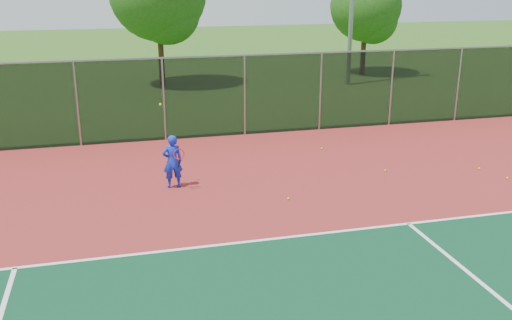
% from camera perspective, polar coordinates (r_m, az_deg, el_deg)
% --- Properties ---
extents(ground, '(120.00, 120.00, 0.00)m').
position_cam_1_polar(ground, '(11.28, 13.31, -13.50)').
color(ground, '#2B5719').
rests_on(ground, ground).
extents(court_apron, '(30.00, 20.00, 0.02)m').
position_cam_1_polar(court_apron, '(12.84, 9.23, -9.07)').
color(court_apron, maroon).
rests_on(court_apron, ground).
extents(fence_back, '(30.00, 0.06, 3.03)m').
position_cam_1_polar(fence_back, '(21.40, -1.15, 6.58)').
color(fence_back, black).
rests_on(fence_back, court_apron).
extents(tennis_player, '(0.59, 0.62, 2.44)m').
position_cam_1_polar(tennis_player, '(16.27, -8.34, -0.12)').
color(tennis_player, '#162CD2').
rests_on(tennis_player, court_apron).
extents(practice_ball_0, '(0.07, 0.07, 0.07)m').
position_cam_1_polar(practice_ball_0, '(19.96, 6.57, 1.15)').
color(practice_ball_0, '#CFE61A').
rests_on(practice_ball_0, court_apron).
extents(practice_ball_1, '(0.07, 0.07, 0.07)m').
position_cam_1_polar(practice_ball_1, '(15.44, 3.25, -3.88)').
color(practice_ball_1, '#CFE61A').
rests_on(practice_ball_1, court_apron).
extents(practice_ball_2, '(0.07, 0.07, 0.07)m').
position_cam_1_polar(practice_ball_2, '(18.53, 23.83, -1.66)').
color(practice_ball_2, '#CFE61A').
rests_on(practice_ball_2, court_apron).
extents(practice_ball_3, '(0.07, 0.07, 0.07)m').
position_cam_1_polar(practice_ball_3, '(19.09, 21.43, -0.81)').
color(practice_ball_3, '#CFE61A').
rests_on(practice_ball_3, court_apron).
extents(practice_ball_4, '(0.07, 0.07, 0.07)m').
position_cam_1_polar(practice_ball_4, '(18.05, 12.81, -1.03)').
color(practice_ball_4, '#CFE61A').
rests_on(practice_ball_4, court_apron).
extents(tree_back_mid, '(4.22, 4.22, 6.20)m').
position_cam_1_polar(tree_back_mid, '(35.56, 11.11, 14.60)').
color(tree_back_mid, '#351E13').
rests_on(tree_back_mid, ground).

